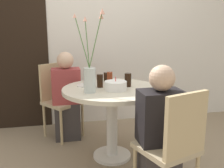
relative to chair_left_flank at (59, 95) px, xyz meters
name	(u,v)px	position (x,y,z in m)	size (l,w,h in m)	color
ground_plane	(112,156)	(0.55, -0.71, -0.53)	(16.00, 16.00, 0.00)	#89755B
wall_back	(96,33)	(0.55, 0.41, 0.77)	(8.00, 0.05, 2.60)	silver
doorway_panel	(13,54)	(-0.56, 0.38, 0.50)	(0.90, 0.01, 2.05)	black
dining_table	(112,102)	(0.55, -0.71, 0.09)	(1.01, 1.01, 0.77)	beige
chair_left_flank	(59,95)	(0.00, 0.00, 0.00)	(0.56, 0.56, 0.93)	tan
chair_far_back	(174,142)	(0.84, -1.55, 0.00)	(0.51, 0.51, 0.93)	tan
birthday_cake	(116,86)	(0.56, -0.81, 0.28)	(0.22, 0.22, 0.13)	white
flower_vase	(90,72)	(0.31, -0.84, 0.43)	(0.28, 0.21, 0.77)	silver
side_plate	(86,85)	(0.29, -0.56, 0.24)	(0.19, 0.19, 0.01)	silver
drink_glass_0	(87,77)	(0.33, -0.40, 0.30)	(0.06, 0.06, 0.13)	#51280F
drink_glass_1	(100,81)	(0.43, -0.66, 0.30)	(0.06, 0.06, 0.14)	black
drink_glass_2	(107,77)	(0.55, -0.39, 0.29)	(0.08, 0.08, 0.11)	black
drink_glass_3	(128,80)	(0.72, -0.68, 0.30)	(0.07, 0.07, 0.14)	black
drink_glass_4	(110,78)	(0.56, -0.52, 0.30)	(0.06, 0.06, 0.13)	maroon
person_woman	(67,99)	(0.10, -0.13, -0.02)	(0.34, 0.24, 1.09)	#383333
person_guest	(159,137)	(0.79, -1.40, -0.02)	(0.34, 0.24, 1.09)	#383333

